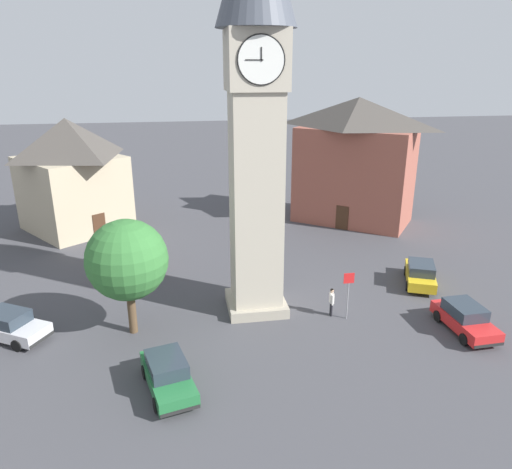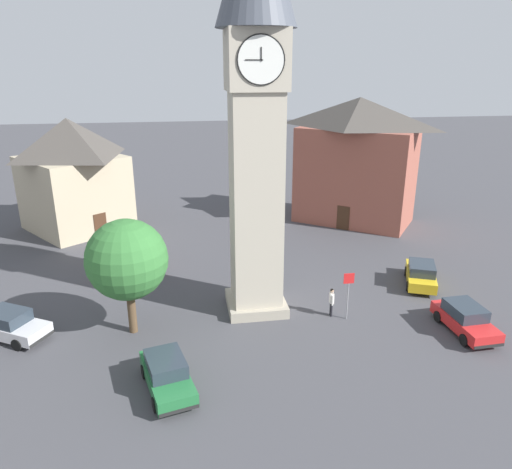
# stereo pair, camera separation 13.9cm
# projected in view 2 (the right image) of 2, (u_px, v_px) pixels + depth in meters

# --- Properties ---
(ground_plane) EXTENTS (200.00, 200.00, 0.00)m
(ground_plane) POSITION_uv_depth(u_px,v_px,m) (256.00, 308.00, 28.38)
(ground_plane) COLOR #424247
(clock_tower) EXTENTS (4.03, 4.03, 21.94)m
(clock_tower) POSITION_uv_depth(u_px,v_px,m) (256.00, 80.00, 24.08)
(clock_tower) COLOR #A59C89
(clock_tower) RESTS_ON ground
(car_blue_kerb) EXTENTS (2.63, 4.41, 1.53)m
(car_blue_kerb) POSITION_uv_depth(u_px,v_px,m) (129.00, 262.00, 32.95)
(car_blue_kerb) COLOR red
(car_blue_kerb) RESTS_ON ground
(car_silver_kerb) EXTENTS (3.17, 4.46, 1.53)m
(car_silver_kerb) POSITION_uv_depth(u_px,v_px,m) (421.00, 274.00, 31.10)
(car_silver_kerb) COLOR gold
(car_silver_kerb) RESTS_ON ground
(car_red_corner) EXTENTS (4.42, 3.52, 1.53)m
(car_red_corner) POSITION_uv_depth(u_px,v_px,m) (10.00, 325.00, 25.02)
(car_red_corner) COLOR silver
(car_red_corner) RESTS_ON ground
(car_white_side) EXTENTS (1.93, 4.19, 1.53)m
(car_white_side) POSITION_uv_depth(u_px,v_px,m) (465.00, 319.00, 25.62)
(car_white_side) COLOR red
(car_white_side) RESTS_ON ground
(car_black_far) EXTENTS (2.64, 4.41, 1.53)m
(car_black_far) POSITION_uv_depth(u_px,v_px,m) (167.00, 374.00, 21.05)
(car_black_far) COLOR #236B38
(car_black_far) RESTS_ON ground
(pedestrian) EXTENTS (0.26, 0.56, 1.69)m
(pedestrian) POSITION_uv_depth(u_px,v_px,m) (332.00, 300.00, 27.15)
(pedestrian) COLOR black
(pedestrian) RESTS_ON ground
(tree) EXTENTS (4.20, 4.20, 6.30)m
(tree) POSITION_uv_depth(u_px,v_px,m) (127.00, 260.00, 24.46)
(tree) COLOR brown
(tree) RESTS_ON ground
(building_shop_left) EXTENTS (11.76, 10.91, 10.99)m
(building_shop_left) POSITION_uv_depth(u_px,v_px,m) (356.00, 160.00, 42.31)
(building_shop_left) COLOR #995142
(building_shop_left) RESTS_ON ground
(building_terrace_right) EXTENTS (10.66, 10.74, 9.48)m
(building_terrace_right) POSITION_uv_depth(u_px,v_px,m) (73.00, 174.00, 40.60)
(building_terrace_right) COLOR tan
(building_terrace_right) RESTS_ON ground
(road_sign) EXTENTS (0.60, 0.07, 2.80)m
(road_sign) POSITION_uv_depth(u_px,v_px,m) (348.00, 288.00, 26.51)
(road_sign) COLOR gray
(road_sign) RESTS_ON ground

